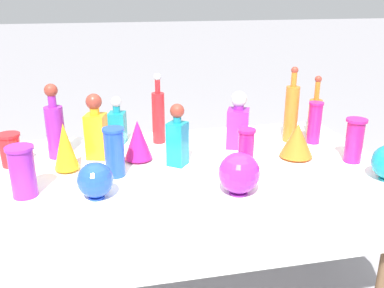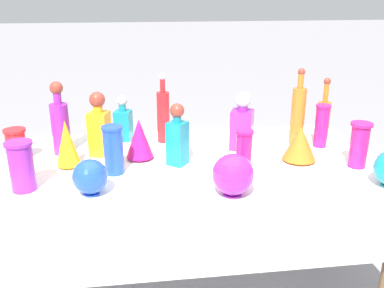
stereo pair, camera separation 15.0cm
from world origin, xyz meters
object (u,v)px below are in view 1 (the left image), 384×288
Objects in this scene: tall_bottle_2 at (315,114)px; square_decanter_1 at (238,123)px; slender_vase_4 at (10,148)px; fluted_vase_0 at (65,147)px; fluted_vase_2 at (138,140)px; square_decanter_3 at (96,129)px; slender_vase_1 at (22,170)px; round_bowl_1 at (239,173)px; square_decanter_2 at (117,123)px; round_bowl_2 at (95,180)px; slender_vase_0 at (315,122)px; slender_vase_5 at (246,151)px; tall_bottle_1 at (158,115)px; slender_vase_2 at (114,151)px; tall_bottle_0 at (55,127)px; slender_vase_3 at (355,139)px; square_decanter_0 at (177,138)px; fluted_vase_1 at (297,140)px; tall_bottle_3 at (291,112)px.

tall_bottle_2 is 1.14× the size of square_decanter_1.
tall_bottle_2 is at bearing 3.80° from slender_vase_4.
fluted_vase_2 is (0.33, 0.06, -0.01)m from fluted_vase_0.
tall_bottle_2 is 1.06× the size of square_decanter_3.
slender_vase_1 reaches higher than round_bowl_1.
square_decanter_2 is 0.66m from round_bowl_2.
square_decanter_2 is 1.05m from slender_vase_0.
tall_bottle_1 is at bearing 121.07° from slender_vase_5.
slender_vase_2 is 0.20m from fluted_vase_2.
square_decanter_3 reaches higher than fluted_vase_2.
round_bowl_1 is at bearing -43.60° from square_decanter_3.
fluted_vase_0 is at bearing -170.23° from fluted_vase_2.
slender_vase_1 is at bearing -166.76° from slender_vase_0.
tall_bottle_0 is 1.63× the size of slender_vase_0.
slender_vase_2 is at bearing -126.28° from fluted_vase_2.
slender_vase_3 is (-0.00, -0.40, -0.01)m from tall_bottle_2.
square_decanter_0 reaches higher than square_decanter_2.
tall_bottle_0 is at bearing 133.01° from slender_vase_2.
fluted_vase_1 and round_bowl_1 have the same top height.
square_decanter_0 is 1.69× the size of fluted_vase_1.
slender_vase_0 is (0.11, -0.06, -0.05)m from tall_bottle_3.
square_decanter_1 is at bearing 77.43° from slender_vase_5.
tall_bottle_0 reaches higher than fluted_vase_2.
tall_bottle_0 is 0.20m from square_decanter_3.
fluted_vase_1 is at bearing -107.06° from tall_bottle_3.
fluted_vase_2 is at bearing -172.51° from tall_bottle_3.
slender_vase_2 is 0.22m from round_bowl_2.
slender_vase_4 is (-0.39, -0.02, -0.06)m from square_decanter_3.
tall_bottle_2 is 1.62× the size of slender_vase_1.
tall_bottle_2 reaches higher than round_bowl_2.
round_bowl_1 reaches higher than round_bowl_2.
slender_vase_1 reaches higher than fluted_vase_2.
tall_bottle_1 is at bearing 57.66° from slender_vase_2.
square_decanter_2 is 1.12× the size of slender_vase_0.
square_decanter_2 is at bearing 132.65° from slender_vase_5.
tall_bottle_0 is at bearing 153.70° from slender_vase_5.
square_decanter_0 is 1.39× the size of slender_vase_3.
slender_vase_1 is at bearing -72.76° from slender_vase_4.
tall_bottle_3 is 2.59× the size of slender_vase_4.
tall_bottle_3 is 1.61× the size of square_decanter_2.
slender_vase_5 reaches higher than slender_vase_1.
slender_vase_3 reaches higher than slender_vase_1.
tall_bottle_0 is 1.14× the size of square_decanter_3.
slender_vase_4 is at bearing -179.16° from square_decanter_1.
slender_vase_1 is (-1.47, -0.45, -0.01)m from tall_bottle_2.
tall_bottle_2 is at bearing 38.75° from slender_vase_5.
slender_vase_5 reaches higher than round_bowl_2.
tall_bottle_3 is at bearing 17.24° from square_decanter_0.
tall_bottle_3 is (0.70, -0.13, 0.01)m from tall_bottle_1.
square_decanter_3 reaches higher than square_decanter_1.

